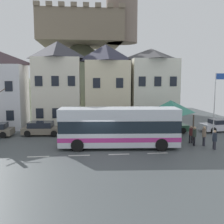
{
  "coord_description": "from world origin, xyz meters",
  "views": [
    {
      "loc": [
        -1.1,
        -21.07,
        5.73
      ],
      "look_at": [
        1.5,
        3.86,
        2.62
      ],
      "focal_mm": 43.47,
      "sensor_mm": 36.0,
      "label": 1
    }
  ],
  "objects_px": {
    "pedestrian_02": "(204,135)",
    "pedestrian_03": "(194,134)",
    "parked_car_03": "(221,125)",
    "flagpole": "(215,100)",
    "townhouse_02": "(106,85)",
    "pedestrian_01": "(215,139)",
    "townhouse_01": "(58,84)",
    "pedestrian_00": "(191,133)",
    "townhouse_03": "(150,87)",
    "transit_bus": "(119,128)",
    "public_bench": "(171,128)",
    "parked_car_01": "(168,126)",
    "parked_car_00": "(42,129)",
    "bus_shelter": "(171,107)",
    "hilltop_castle": "(82,71)"
  },
  "relations": [
    {
      "from": "flagpole",
      "to": "townhouse_03",
      "type": "bearing_deg",
      "value": 114.11
    },
    {
      "from": "parked_car_03",
      "to": "flagpole",
      "type": "bearing_deg",
      "value": 46.13
    },
    {
      "from": "transit_bus",
      "to": "parked_car_03",
      "type": "height_order",
      "value": "transit_bus"
    },
    {
      "from": "pedestrian_00",
      "to": "parked_car_00",
      "type": "bearing_deg",
      "value": 160.2
    },
    {
      "from": "parked_car_00",
      "to": "parked_car_03",
      "type": "distance_m",
      "value": 19.13
    },
    {
      "from": "hilltop_castle",
      "to": "flagpole",
      "type": "height_order",
      "value": "hilltop_castle"
    },
    {
      "from": "flagpole",
      "to": "parked_car_03",
      "type": "bearing_deg",
      "value": 53.66
    },
    {
      "from": "transit_bus",
      "to": "parked_car_03",
      "type": "relative_size",
      "value": 2.16
    },
    {
      "from": "bus_shelter",
      "to": "pedestrian_03",
      "type": "height_order",
      "value": "bus_shelter"
    },
    {
      "from": "pedestrian_02",
      "to": "public_bench",
      "type": "height_order",
      "value": "pedestrian_02"
    },
    {
      "from": "townhouse_01",
      "to": "flagpole",
      "type": "xyz_separation_m",
      "value": [
        15.45,
        -9.1,
        -1.38
      ]
    },
    {
      "from": "townhouse_01",
      "to": "townhouse_03",
      "type": "distance_m",
      "value": 11.42
    },
    {
      "from": "bus_shelter",
      "to": "public_bench",
      "type": "height_order",
      "value": "bus_shelter"
    },
    {
      "from": "pedestrian_02",
      "to": "pedestrian_03",
      "type": "bearing_deg",
      "value": 169.52
    },
    {
      "from": "townhouse_02",
      "to": "flagpole",
      "type": "height_order",
      "value": "townhouse_02"
    },
    {
      "from": "transit_bus",
      "to": "pedestrian_02",
      "type": "height_order",
      "value": "transit_bus"
    },
    {
      "from": "pedestrian_00",
      "to": "townhouse_02",
      "type": "bearing_deg",
      "value": 123.35
    },
    {
      "from": "townhouse_03",
      "to": "pedestrian_02",
      "type": "height_order",
      "value": "townhouse_03"
    },
    {
      "from": "townhouse_01",
      "to": "public_bench",
      "type": "xyz_separation_m",
      "value": [
        12.18,
        -6.06,
        -4.59
      ]
    },
    {
      "from": "hilltop_castle",
      "to": "pedestrian_00",
      "type": "relative_size",
      "value": 21.63
    },
    {
      "from": "townhouse_01",
      "to": "parked_car_00",
      "type": "relative_size",
      "value": 2.44
    },
    {
      "from": "flagpole",
      "to": "pedestrian_02",
      "type": "bearing_deg",
      "value": -129.78
    },
    {
      "from": "parked_car_01",
      "to": "pedestrian_02",
      "type": "xyz_separation_m",
      "value": [
        1.3,
        -5.95,
        0.25
      ]
    },
    {
      "from": "parked_car_00",
      "to": "pedestrian_02",
      "type": "distance_m",
      "value": 15.61
    },
    {
      "from": "parked_car_01",
      "to": "pedestrian_00",
      "type": "xyz_separation_m",
      "value": [
        0.59,
        -4.88,
        0.2
      ]
    },
    {
      "from": "transit_bus",
      "to": "bus_shelter",
      "type": "relative_size",
      "value": 2.75
    },
    {
      "from": "hilltop_castle",
      "to": "public_bench",
      "type": "height_order",
      "value": "hilltop_castle"
    },
    {
      "from": "parked_car_03",
      "to": "pedestrian_03",
      "type": "distance_m",
      "value": 8.1
    },
    {
      "from": "parked_car_00",
      "to": "parked_car_01",
      "type": "height_order",
      "value": "parked_car_01"
    },
    {
      "from": "parked_car_00",
      "to": "flagpole",
      "type": "xyz_separation_m",
      "value": [
        16.63,
        -3.33,
        3.01
      ]
    },
    {
      "from": "parked_car_00",
      "to": "parked_car_03",
      "type": "height_order",
      "value": "parked_car_00"
    },
    {
      "from": "townhouse_02",
      "to": "public_bench",
      "type": "relative_size",
      "value": 6.37
    },
    {
      "from": "flagpole",
      "to": "public_bench",
      "type": "bearing_deg",
      "value": 137.07
    },
    {
      "from": "pedestrian_03",
      "to": "townhouse_01",
      "type": "bearing_deg",
      "value": 136.94
    },
    {
      "from": "pedestrian_01",
      "to": "pedestrian_03",
      "type": "xyz_separation_m",
      "value": [
        -1.13,
        1.35,
        0.13
      ]
    },
    {
      "from": "transit_bus",
      "to": "parked_car_03",
      "type": "bearing_deg",
      "value": 30.26
    },
    {
      "from": "parked_car_01",
      "to": "pedestrian_02",
      "type": "distance_m",
      "value": 6.1
    },
    {
      "from": "pedestrian_03",
      "to": "hilltop_castle",
      "type": "bearing_deg",
      "value": 107.93
    },
    {
      "from": "townhouse_03",
      "to": "flagpole",
      "type": "distance_m",
      "value": 9.94
    },
    {
      "from": "townhouse_01",
      "to": "parked_car_03",
      "type": "relative_size",
      "value": 2.19
    },
    {
      "from": "parked_car_01",
      "to": "pedestrian_03",
      "type": "xyz_separation_m",
      "value": [
        0.51,
        -5.8,
        0.31
      ]
    },
    {
      "from": "transit_bus",
      "to": "parked_car_03",
      "type": "xyz_separation_m",
      "value": [
        12.01,
        5.84,
        -1.01
      ]
    },
    {
      "from": "parked_car_00",
      "to": "pedestrian_03",
      "type": "relative_size",
      "value": 2.49
    },
    {
      "from": "pedestrian_01",
      "to": "flagpole",
      "type": "relative_size",
      "value": 0.25
    },
    {
      "from": "pedestrian_01",
      "to": "parked_car_03",
      "type": "bearing_deg",
      "value": 58.9
    },
    {
      "from": "parked_car_01",
      "to": "pedestrian_00",
      "type": "bearing_deg",
      "value": -86.17
    },
    {
      "from": "townhouse_01",
      "to": "parked_car_01",
      "type": "relative_size",
      "value": 2.47
    },
    {
      "from": "townhouse_02",
      "to": "pedestrian_01",
      "type": "bearing_deg",
      "value": -58.09
    },
    {
      "from": "parked_car_01",
      "to": "flagpole",
      "type": "xyz_separation_m",
      "value": [
        3.52,
        -3.28,
        2.99
      ]
    },
    {
      "from": "parked_car_03",
      "to": "pedestrian_03",
      "type": "height_order",
      "value": "pedestrian_03"
    }
  ]
}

